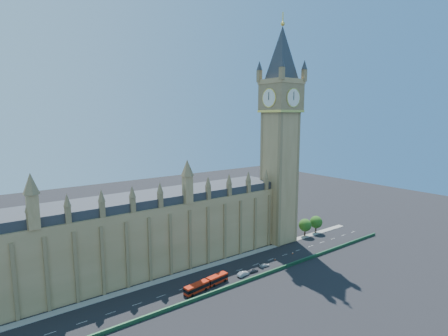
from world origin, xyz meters
TOP-DOWN VIEW (x-y plane):
  - ground at (0.00, 0.00)m, footprint 400.00×400.00m
  - palace_westminster at (-25.00, 22.00)m, footprint 120.00×20.00m
  - elizabeth_tower at (38.00, 13.99)m, footprint 20.59×20.59m
  - bridge_parapet at (0.00, -9.00)m, footprint 160.00×0.60m
  - kerb_north at (0.00, 9.50)m, footprint 160.00×3.00m
  - tree_east_near at (52.22, 10.08)m, footprint 6.00×6.00m
  - tree_east_far at (60.22, 10.08)m, footprint 6.00×6.00m
  - red_bus at (-13.47, -4.24)m, footprint 17.61×4.73m
  - car_grey at (6.78, -4.44)m, footprint 4.16×1.95m
  - car_silver at (2.00, -4.54)m, footprint 5.05×2.27m
  - car_white at (13.36, -3.51)m, footprint 4.20×2.08m
  - cone_a at (31.32, -1.25)m, footprint 0.65×0.65m
  - cone_b at (20.97, -1.43)m, footprint 0.55×0.55m
  - cone_c at (14.00, -2.41)m, footprint 0.58×0.58m
  - cone_d at (15.51, -3.51)m, footprint 0.52×0.52m

SIDE VIEW (x-z plane):
  - ground at x=0.00m, z-range 0.00..0.00m
  - kerb_north at x=0.00m, z-range 0.00..0.16m
  - cone_d at x=15.51m, z-range 0.00..0.63m
  - cone_b at x=20.97m, z-range 0.00..0.67m
  - cone_c at x=14.00m, z-range -0.01..0.77m
  - cone_a at x=31.32m, z-range -0.01..0.80m
  - car_white at x=13.36m, z-range 0.00..1.17m
  - bridge_parapet at x=0.00m, z-range 0.00..1.20m
  - car_grey at x=6.78m, z-range 0.00..1.38m
  - car_silver at x=2.00m, z-range 0.00..1.61m
  - red_bus at x=-13.47m, z-range 0.08..3.04m
  - tree_east_near at x=52.22m, z-range 1.39..9.89m
  - tree_east_far at x=60.22m, z-range 1.39..9.89m
  - palace_westminster at x=-25.00m, z-range -0.14..27.86m
  - elizabeth_tower at x=38.00m, z-range 2.06..107.06m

